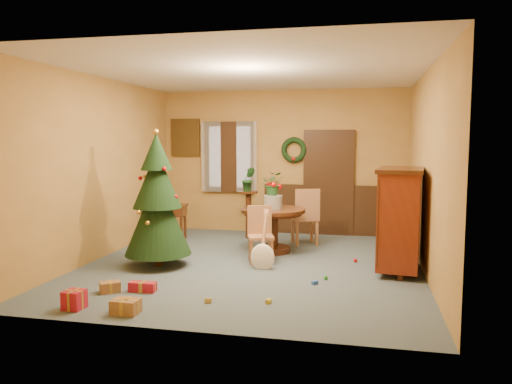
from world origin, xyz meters
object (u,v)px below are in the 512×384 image
(christmas_tree, at_px, (157,202))
(writing_desk, at_px, (166,213))
(dining_table, at_px, (273,222))
(chair_near, at_px, (260,232))
(sideboard, at_px, (400,217))

(christmas_tree, distance_m, writing_desk, 2.05)
(dining_table, xyz_separation_m, chair_near, (-0.07, -0.71, -0.05))
(christmas_tree, distance_m, sideboard, 3.56)
(dining_table, xyz_separation_m, writing_desk, (-2.18, 0.61, -0.01))
(chair_near, height_order, sideboard, sideboard)
(christmas_tree, height_order, writing_desk, christmas_tree)
(sideboard, bearing_deg, dining_table, 157.03)
(writing_desk, relative_size, sideboard, 0.53)
(chair_near, distance_m, writing_desk, 2.49)
(dining_table, distance_m, writing_desk, 2.26)
(christmas_tree, relative_size, sideboard, 1.37)
(writing_desk, distance_m, sideboard, 4.43)
(christmas_tree, bearing_deg, dining_table, 39.77)
(dining_table, xyz_separation_m, christmas_tree, (-1.53, -1.28, 0.46))
(writing_desk, xyz_separation_m, sideboard, (4.18, -1.46, 0.29))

